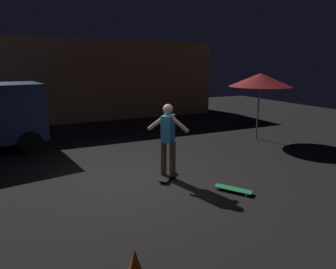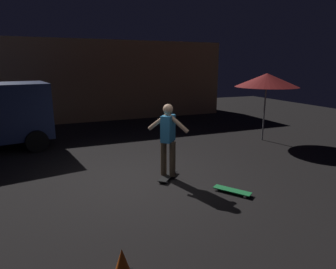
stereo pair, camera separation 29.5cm
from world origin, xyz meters
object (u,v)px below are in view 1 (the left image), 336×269
at_px(traffic_cone, 135,268).
at_px(skater, 168,135).
at_px(patio_umbrella, 260,80).
at_px(skateboard_spare, 233,189).
at_px(skateboard_ridden, 168,176).

bearing_deg(traffic_cone, skater, 58.37).
relative_size(patio_umbrella, traffic_cone, 5.00).
bearing_deg(skateboard_spare, skater, 126.46).
bearing_deg(skateboard_ridden, patio_umbrella, 24.47).
xyz_separation_m(skateboard_spare, skater, (-0.92, 1.25, 0.98)).
height_order(patio_umbrella, traffic_cone, patio_umbrella).
distance_m(patio_umbrella, traffic_cone, 8.06).
xyz_separation_m(skateboard_ridden, skateboard_spare, (0.92, -1.25, 0.00)).
xyz_separation_m(patio_umbrella, skateboard_spare, (-3.48, -3.25, -2.02)).
distance_m(skateboard_spare, traffic_cone, 3.13).
relative_size(skateboard_spare, skater, 0.45).
bearing_deg(patio_umbrella, skater, -155.53).
bearing_deg(skateboard_spare, traffic_cone, -148.98).
relative_size(patio_umbrella, skater, 1.38).
bearing_deg(skater, traffic_cone, -121.63).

